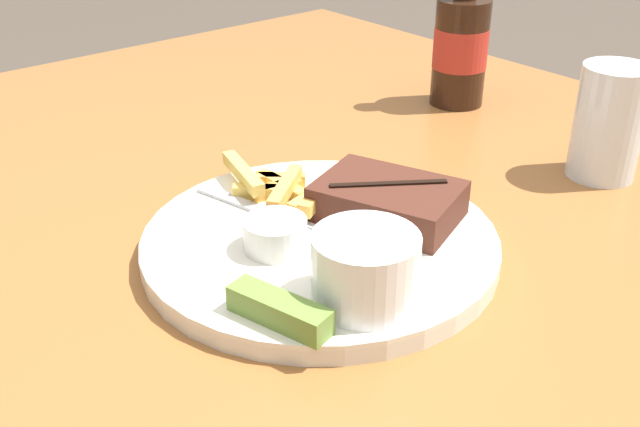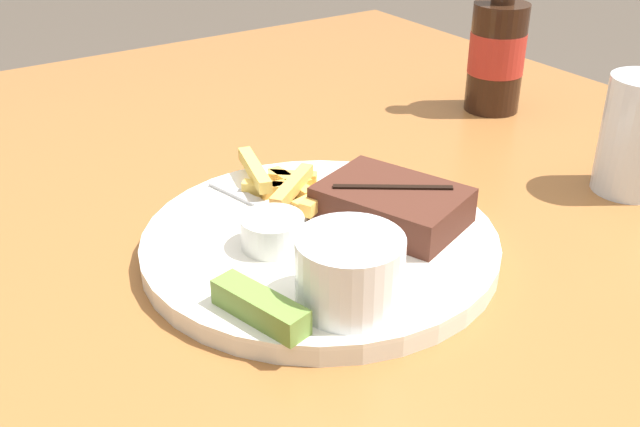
{
  "view_description": "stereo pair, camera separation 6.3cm",
  "coord_description": "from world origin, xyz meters",
  "px_view_note": "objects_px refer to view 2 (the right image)",
  "views": [
    {
      "loc": [
        0.42,
        -0.36,
        1.06
      ],
      "look_at": [
        0.0,
        0.0,
        0.76
      ],
      "focal_mm": 42.0,
      "sensor_mm": 36.0,
      "label": 1
    },
    {
      "loc": [
        0.46,
        -0.31,
        1.06
      ],
      "look_at": [
        0.0,
        0.0,
        0.76
      ],
      "focal_mm": 42.0,
      "sensor_mm": 36.0,
      "label": 2
    }
  ],
  "objects_px": {
    "steak_portion": "(392,204)",
    "drinking_glass": "(637,135)",
    "dinner_plate": "(320,243)",
    "coleslaw_cup": "(350,267)",
    "dipping_sauce_cup": "(273,230)",
    "pickle_spear": "(260,307)",
    "fork_utensil": "(256,202)",
    "beer_bottle": "(497,50)"
  },
  "relations": [
    {
      "from": "steak_portion",
      "to": "drinking_glass",
      "type": "distance_m",
      "value": 0.26
    },
    {
      "from": "pickle_spear",
      "to": "drinking_glass",
      "type": "height_order",
      "value": "drinking_glass"
    },
    {
      "from": "steak_portion",
      "to": "beer_bottle",
      "type": "bearing_deg",
      "value": 120.98
    },
    {
      "from": "dipping_sauce_cup",
      "to": "beer_bottle",
      "type": "distance_m",
      "value": 0.45
    },
    {
      "from": "fork_utensil",
      "to": "coleslaw_cup",
      "type": "bearing_deg",
      "value": -19.57
    },
    {
      "from": "dinner_plate",
      "to": "beer_bottle",
      "type": "distance_m",
      "value": 0.42
    },
    {
      "from": "beer_bottle",
      "to": "drinking_glass",
      "type": "height_order",
      "value": "beer_bottle"
    },
    {
      "from": "steak_portion",
      "to": "drinking_glass",
      "type": "xyz_separation_m",
      "value": [
        0.05,
        0.26,
        0.02
      ]
    },
    {
      "from": "steak_portion",
      "to": "fork_utensil",
      "type": "distance_m",
      "value": 0.13
    },
    {
      "from": "dinner_plate",
      "to": "pickle_spear",
      "type": "distance_m",
      "value": 0.13
    },
    {
      "from": "steak_portion",
      "to": "drinking_glass",
      "type": "relative_size",
      "value": 1.23
    },
    {
      "from": "dipping_sauce_cup",
      "to": "steak_portion",
      "type": "bearing_deg",
      "value": 79.53
    },
    {
      "from": "coleslaw_cup",
      "to": "beer_bottle",
      "type": "xyz_separation_m",
      "value": [
        -0.27,
        0.41,
        0.03
      ]
    },
    {
      "from": "dinner_plate",
      "to": "drinking_glass",
      "type": "height_order",
      "value": "drinking_glass"
    },
    {
      "from": "steak_portion",
      "to": "pickle_spear",
      "type": "height_order",
      "value": "steak_portion"
    },
    {
      "from": "dinner_plate",
      "to": "fork_utensil",
      "type": "relative_size",
      "value": 2.28
    },
    {
      "from": "fork_utensil",
      "to": "steak_portion",
      "type": "bearing_deg",
      "value": 28.93
    },
    {
      "from": "beer_bottle",
      "to": "dinner_plate",
      "type": "bearing_deg",
      "value": -65.47
    },
    {
      "from": "dinner_plate",
      "to": "fork_utensil",
      "type": "bearing_deg",
      "value": -166.81
    },
    {
      "from": "pickle_spear",
      "to": "drinking_glass",
      "type": "relative_size",
      "value": 0.71
    },
    {
      "from": "steak_portion",
      "to": "pickle_spear",
      "type": "relative_size",
      "value": 1.73
    },
    {
      "from": "drinking_glass",
      "to": "coleslaw_cup",
      "type": "bearing_deg",
      "value": -85.91
    },
    {
      "from": "steak_portion",
      "to": "drinking_glass",
      "type": "height_order",
      "value": "drinking_glass"
    },
    {
      "from": "dipping_sauce_cup",
      "to": "drinking_glass",
      "type": "relative_size",
      "value": 0.45
    },
    {
      "from": "beer_bottle",
      "to": "drinking_glass",
      "type": "xyz_separation_m",
      "value": [
        0.24,
        -0.05,
        -0.02
      ]
    },
    {
      "from": "coleslaw_cup",
      "to": "pickle_spear",
      "type": "bearing_deg",
      "value": -106.59
    },
    {
      "from": "dinner_plate",
      "to": "coleslaw_cup",
      "type": "xyz_separation_m",
      "value": [
        0.1,
        -0.04,
        0.04
      ]
    },
    {
      "from": "drinking_glass",
      "to": "pickle_spear",
      "type": "bearing_deg",
      "value": -89.08
    },
    {
      "from": "coleslaw_cup",
      "to": "pickle_spear",
      "type": "xyz_separation_m",
      "value": [
        -0.02,
        -0.06,
        -0.02
      ]
    },
    {
      "from": "steak_portion",
      "to": "coleslaw_cup",
      "type": "height_order",
      "value": "coleslaw_cup"
    },
    {
      "from": "coleslaw_cup",
      "to": "fork_utensil",
      "type": "xyz_separation_m",
      "value": [
        -0.17,
        0.02,
        -0.03
      ]
    },
    {
      "from": "coleslaw_cup",
      "to": "pickle_spear",
      "type": "relative_size",
      "value": 0.95
    },
    {
      "from": "dipping_sauce_cup",
      "to": "fork_utensil",
      "type": "xyz_separation_m",
      "value": [
        -0.07,
        0.02,
        -0.01
      ]
    },
    {
      "from": "dipping_sauce_cup",
      "to": "drinking_glass",
      "type": "bearing_deg",
      "value": 78.43
    },
    {
      "from": "fork_utensil",
      "to": "beer_bottle",
      "type": "distance_m",
      "value": 0.41
    },
    {
      "from": "pickle_spear",
      "to": "coleslaw_cup",
      "type": "bearing_deg",
      "value": 73.41
    },
    {
      "from": "coleslaw_cup",
      "to": "dipping_sauce_cup",
      "type": "height_order",
      "value": "coleslaw_cup"
    },
    {
      "from": "fork_utensil",
      "to": "dipping_sauce_cup",
      "type": "bearing_deg",
      "value": -32.04
    },
    {
      "from": "coleslaw_cup",
      "to": "dipping_sauce_cup",
      "type": "xyz_separation_m",
      "value": [
        -0.1,
        -0.01,
        -0.02
      ]
    },
    {
      "from": "steak_portion",
      "to": "coleslaw_cup",
      "type": "bearing_deg",
      "value": -52.02
    },
    {
      "from": "coleslaw_cup",
      "to": "drinking_glass",
      "type": "height_order",
      "value": "drinking_glass"
    },
    {
      "from": "coleslaw_cup",
      "to": "fork_utensil",
      "type": "distance_m",
      "value": 0.18
    }
  ]
}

